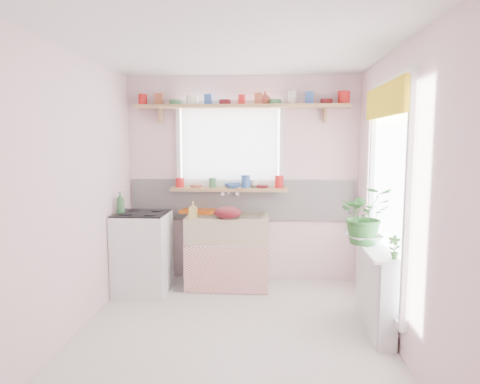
{
  "coord_description": "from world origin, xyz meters",
  "views": [
    {
      "loc": [
        0.33,
        -3.61,
        1.71
      ],
      "look_at": [
        0.04,
        0.55,
        1.22
      ],
      "focal_mm": 32.0,
      "sensor_mm": 36.0,
      "label": 1
    }
  ],
  "objects": [
    {
      "name": "room",
      "position": [
        0.66,
        0.86,
        1.37
      ],
      "size": [
        3.2,
        3.2,
        3.2
      ],
      "color": "silver",
      "rests_on": "ground"
    },
    {
      "name": "colander",
      "position": [
        -0.13,
        1.1,
        0.92
      ],
      "size": [
        0.37,
        0.37,
        0.14
      ],
      "primitive_type": "ellipsoid",
      "rotation": [
        0.0,
        0.0,
        0.22
      ],
      "color": "maroon",
      "rests_on": "sink_unit"
    },
    {
      "name": "sill_bowl",
      "position": [
        -0.1,
        1.42,
        1.19
      ],
      "size": [
        0.21,
        0.21,
        0.06
      ],
      "primitive_type": "imported",
      "rotation": [
        0.0,
        0.0,
        0.13
      ],
      "color": "#2E5397",
      "rests_on": "windowsill"
    },
    {
      "name": "shelf_vase",
      "position": [
        0.27,
        1.49,
        2.22
      ],
      "size": [
        0.15,
        0.15,
        0.15
      ],
      "primitive_type": "imported",
      "rotation": [
        0.0,
        0.0,
        -0.05
      ],
      "color": "#AA4534",
      "rests_on": "pine_shelf"
    },
    {
      "name": "cooker",
      "position": [
        -1.1,
        1.05,
        0.46
      ],
      "size": [
        0.58,
        0.58,
        0.93
      ],
      "color": "white",
      "rests_on": "ground"
    },
    {
      "name": "jade_plant",
      "position": [
        1.21,
        0.31,
        1.04
      ],
      "size": [
        0.51,
        0.46,
        0.54
      ],
      "primitive_type": "imported",
      "rotation": [
        0.0,
        0.0,
        0.08
      ],
      "color": "#2C692A",
      "rests_on": "radiator_ledge"
    },
    {
      "name": "dish_tray",
      "position": [
        -0.53,
        1.5,
        0.87
      ],
      "size": [
        0.46,
        0.39,
        0.04
      ],
      "primitive_type": "cube",
      "rotation": [
        0.0,
        0.0,
        -0.24
      ],
      "color": "orange",
      "rests_on": "sink_unit"
    },
    {
      "name": "cooker_bottle",
      "position": [
        -1.32,
        0.99,
        1.04
      ],
      "size": [
        0.11,
        0.11,
        0.24
      ],
      "primitive_type": "imported",
      "rotation": [
        0.0,
        0.0,
        -0.2
      ],
      "color": "#397340",
      "rests_on": "cooker"
    },
    {
      "name": "fruit",
      "position": [
        1.22,
        0.35,
        0.88
      ],
      "size": [
        0.2,
        0.14,
        0.1
      ],
      "color": "orange",
      "rests_on": "fruit_bowl"
    },
    {
      "name": "pine_shelf",
      "position": [
        0.0,
        1.47,
        2.12
      ],
      "size": [
        2.52,
        0.24,
        0.04
      ],
      "primitive_type": "cube",
      "color": "tan",
      "rests_on": "room"
    },
    {
      "name": "windowsill",
      "position": [
        -0.15,
        1.48,
        1.14
      ],
      "size": [
        1.4,
        0.22,
        0.04
      ],
      "primitive_type": "cube",
      "color": "tan",
      "rests_on": "room"
    },
    {
      "name": "radiator_ledge",
      "position": [
        1.3,
        0.2,
        0.4
      ],
      "size": [
        0.22,
        0.95,
        0.78
      ],
      "color": "white",
      "rests_on": "ground"
    },
    {
      "name": "soap_bottle_sink",
      "position": [
        -0.53,
        1.1,
        0.94
      ],
      "size": [
        0.09,
        0.09,
        0.19
      ],
      "primitive_type": "imported",
      "rotation": [
        0.0,
        0.0,
        0.01
      ],
      "color": "#CEBC5B",
      "rests_on": "sink_unit"
    },
    {
      "name": "sill_crockery",
      "position": [
        -0.17,
        1.48,
        1.22
      ],
      "size": [
        1.35,
        0.11,
        0.12
      ],
      "color": "red",
      "rests_on": "windowsill"
    },
    {
      "name": "sill_cup",
      "position": [
        0.15,
        1.54,
        1.21
      ],
      "size": [
        0.13,
        0.13,
        0.09
      ],
      "primitive_type": "imported",
      "rotation": [
        0.0,
        0.0,
        0.17
      ],
      "color": "white",
      "rests_on": "windowsill"
    },
    {
      "name": "fruit_bowl",
      "position": [
        1.21,
        0.34,
        0.81
      ],
      "size": [
        0.4,
        0.4,
        0.08
      ],
      "primitive_type": "imported",
      "rotation": [
        0.0,
        0.0,
        0.29
      ],
      "color": "silver",
      "rests_on": "radiator_ledge"
    },
    {
      "name": "shelf_crockery",
      "position": [
        -0.02,
        1.47,
        2.19
      ],
      "size": [
        2.47,
        0.11,
        0.12
      ],
      "color": "red",
      "rests_on": "pine_shelf"
    },
    {
      "name": "herb_pot",
      "position": [
        1.33,
        -0.2,
        0.87
      ],
      "size": [
        0.12,
        0.1,
        0.19
      ],
      "primitive_type": "imported",
      "rotation": [
        0.0,
        0.0,
        -0.33
      ],
      "color": "#356C2B",
      "rests_on": "radiator_ledge"
    },
    {
      "name": "sink_unit",
      "position": [
        -0.15,
        1.29,
        0.43
      ],
      "size": [
        0.95,
        0.65,
        1.11
      ],
      "color": "white",
      "rests_on": "ground"
    }
  ]
}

